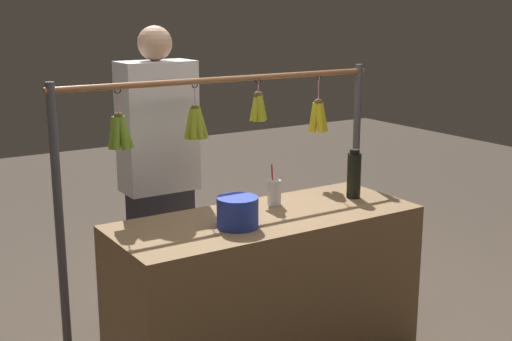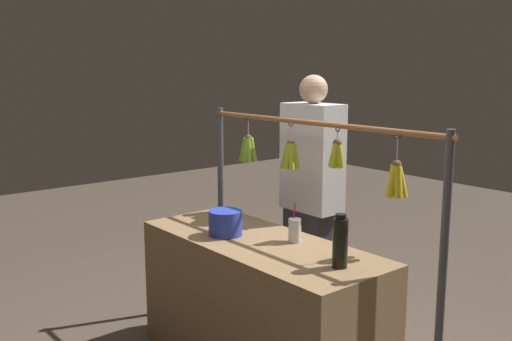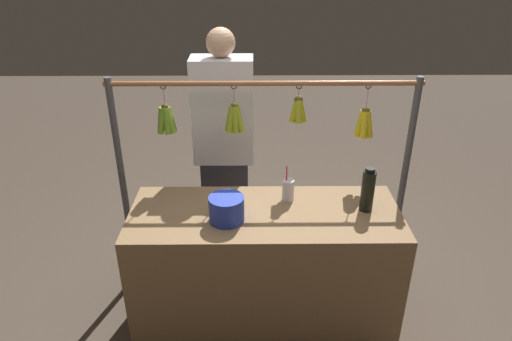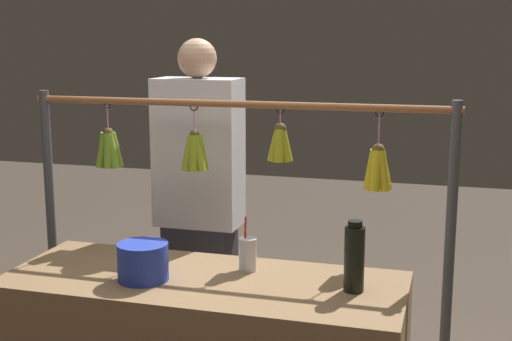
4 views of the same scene
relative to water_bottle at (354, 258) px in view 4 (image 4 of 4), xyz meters
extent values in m
cylinder|color=#4C4C51|center=(-0.34, -0.38, -0.19)|extent=(0.04, 0.04, 1.51)
cylinder|color=#4C4C51|center=(1.54, -0.38, -0.19)|extent=(0.04, 0.04, 1.51)
cylinder|color=#9E6038|center=(0.60, -0.38, 0.53)|extent=(1.94, 0.03, 0.03)
torus|color=black|center=(-0.04, -0.38, 0.51)|extent=(0.04, 0.01, 0.04)
cylinder|color=pink|center=(-0.04, -0.38, 0.43)|extent=(0.01, 0.01, 0.16)
sphere|color=brown|center=(-0.04, -0.38, 0.35)|extent=(0.05, 0.05, 0.05)
cylinder|color=yellow|center=(-0.01, -0.39, 0.27)|extent=(0.07, 0.05, 0.18)
cylinder|color=yellow|center=(-0.03, -0.36, 0.27)|extent=(0.05, 0.08, 0.18)
cylinder|color=yellow|center=(-0.06, -0.37, 0.27)|extent=(0.07, 0.06, 0.18)
cylinder|color=yellow|center=(-0.06, -0.40, 0.27)|extent=(0.08, 0.06, 0.18)
cylinder|color=yellow|center=(-0.03, -0.41, 0.27)|extent=(0.05, 0.06, 0.18)
torus|color=black|center=(0.39, -0.38, 0.51)|extent=(0.04, 0.01, 0.04)
cylinder|color=pink|center=(0.39, -0.38, 0.47)|extent=(0.01, 0.01, 0.08)
sphere|color=brown|center=(0.39, -0.38, 0.43)|extent=(0.05, 0.05, 0.05)
cylinder|color=gold|center=(0.41, -0.38, 0.35)|extent=(0.07, 0.05, 0.15)
cylinder|color=gold|center=(0.38, -0.36, 0.35)|extent=(0.04, 0.06, 0.15)
cylinder|color=gold|center=(0.37, -0.38, 0.35)|extent=(0.07, 0.04, 0.15)
cylinder|color=gold|center=(0.38, -0.40, 0.35)|extent=(0.04, 0.07, 0.15)
torus|color=black|center=(0.78, -0.38, 0.51)|extent=(0.04, 0.01, 0.04)
cylinder|color=pink|center=(0.78, -0.38, 0.45)|extent=(0.01, 0.01, 0.12)
sphere|color=brown|center=(0.78, -0.38, 0.39)|extent=(0.05, 0.05, 0.05)
cylinder|color=#9DB227|center=(0.81, -0.38, 0.30)|extent=(0.07, 0.04, 0.17)
cylinder|color=#9DB227|center=(0.80, -0.36, 0.30)|extent=(0.06, 0.06, 0.17)
cylinder|color=#9DB227|center=(0.78, -0.35, 0.30)|extent=(0.04, 0.07, 0.17)
cylinder|color=#9DB227|center=(0.75, -0.37, 0.30)|extent=(0.07, 0.06, 0.17)
cylinder|color=#9DB227|center=(0.75, -0.40, 0.30)|extent=(0.06, 0.05, 0.17)
cylinder|color=#9DB227|center=(0.78, -0.41, 0.30)|extent=(0.04, 0.06, 0.17)
cylinder|color=#9DB227|center=(0.80, -0.41, 0.30)|extent=(0.06, 0.06, 0.17)
torus|color=black|center=(1.21, -0.38, 0.51)|extent=(0.04, 0.01, 0.04)
cylinder|color=pink|center=(1.21, -0.38, 0.44)|extent=(0.01, 0.01, 0.13)
sphere|color=brown|center=(1.21, -0.38, 0.38)|extent=(0.05, 0.05, 0.05)
cylinder|color=#79A62B|center=(1.24, -0.38, 0.30)|extent=(0.06, 0.04, 0.17)
cylinder|color=#79A62B|center=(1.23, -0.36, 0.30)|extent=(0.06, 0.06, 0.17)
cylinder|color=#79A62B|center=(1.20, -0.35, 0.30)|extent=(0.05, 0.06, 0.17)
cylinder|color=#79A62B|center=(1.18, -0.37, 0.30)|extent=(0.07, 0.06, 0.17)
cylinder|color=#79A62B|center=(1.18, -0.40, 0.30)|extent=(0.07, 0.05, 0.17)
cylinder|color=#79A62B|center=(1.21, -0.41, 0.30)|extent=(0.04, 0.06, 0.17)
cylinder|color=#79A62B|center=(1.23, -0.41, 0.30)|extent=(0.06, 0.07, 0.17)
cylinder|color=black|center=(0.00, 0.00, -0.01)|extent=(0.08, 0.08, 0.25)
cylinder|color=black|center=(0.00, 0.00, 0.13)|extent=(0.05, 0.05, 0.02)
cylinder|color=#293FBA|center=(0.82, 0.11, -0.06)|extent=(0.20, 0.20, 0.15)
cylinder|color=silver|center=(0.45, -0.12, -0.06)|extent=(0.07, 0.07, 0.14)
cylinder|color=red|center=(0.46, -0.12, -0.02)|extent=(0.01, 0.03, 0.22)
cube|color=#2D2D38|center=(0.87, -0.67, -0.53)|extent=(0.33, 0.23, 0.83)
cube|color=silver|center=(0.87, -0.67, 0.25)|extent=(0.42, 0.23, 0.73)
sphere|color=tan|center=(0.87, -0.67, 0.71)|extent=(0.19, 0.19, 0.19)
camera|label=1|loc=(2.45, 2.82, 0.90)|focal=48.15mm
camera|label=2|loc=(-1.87, 2.08, 0.86)|focal=40.52mm
camera|label=3|loc=(0.67, 2.33, 1.31)|focal=32.28mm
camera|label=4|loc=(-0.34, 2.53, 0.82)|focal=49.21mm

